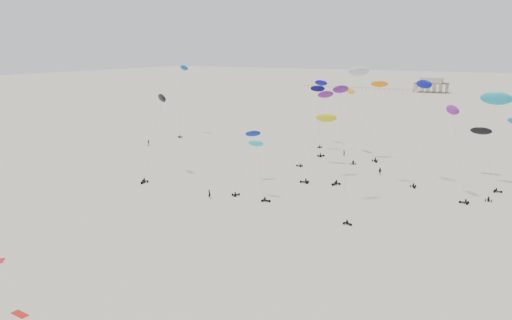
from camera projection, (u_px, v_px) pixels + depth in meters
The scene contains 25 objects.
ground_plane at pixel (389, 123), 200.72m from camera, with size 900.00×900.00×0.00m, color beige.
pavilion_main at pixel (431, 86), 332.73m from camera, with size 21.00×13.00×9.80m.
pier_fence at pixel (355, 88), 357.85m from camera, with size 80.20×0.20×1.50m.
rig_0 at pixel (158, 117), 116.18m from camera, with size 5.32×13.18×19.97m.
rig_1 at pixel (248, 150), 109.69m from camera, with size 5.92×15.82×16.39m.
rig_3 at pixel (362, 124), 109.23m from camera, with size 9.81×9.29×23.26m.
rig_4 at pixel (422, 105), 109.64m from camera, with size 4.55×10.00×22.93m.
rig_5 at pixel (319, 107), 143.04m from camera, with size 8.48×11.15×19.79m.
rig_6 at pixel (362, 85), 132.69m from camera, with size 10.56×6.80×24.98m.
rig_7 at pixel (342, 119), 93.17m from camera, with size 9.41×16.02×25.52m.
rig_8 at pixel (350, 101), 139.26m from camera, with size 10.01×17.94×22.14m.
rig_10 at pixel (455, 128), 99.12m from camera, with size 7.26×7.75×18.70m.
rig_11 at pixel (260, 165), 99.22m from camera, with size 6.05×3.50×11.93m.
rig_12 at pixel (319, 121), 113.72m from camera, with size 4.22×11.55×20.49m.
rig_13 at pixel (324, 122), 128.14m from camera, with size 8.10×8.43×14.07m.
rig_14 at pixel (483, 139), 115.56m from camera, with size 8.69×16.15×17.80m.
rig_15 at pixel (496, 105), 107.27m from camera, with size 6.86×16.97×22.64m.
rig_16 at pixel (321, 91), 154.48m from camera, with size 6.74×10.43×20.51m.
rig_17 at pixel (183, 78), 171.02m from camera, with size 7.36×11.36×24.28m.
spectator_0 at pixel (210, 198), 100.80m from camera, with size 0.79×0.54×2.16m, color black.
spectator_1 at pixel (380, 175), 119.42m from camera, with size 1.01×0.59×2.06m, color black.
spectator_2 at pixel (149, 146), 154.42m from camera, with size 1.32×0.71×2.24m, color black.
spectator_3 at pixel (344, 156), 139.84m from camera, with size 0.71×0.49×1.95m, color black.
grounded_kite_a at pixel (20, 314), 57.15m from camera, with size 2.20×0.90×0.08m, color #B5170B.
grounded_kite_b at pixel (1, 261), 71.43m from camera, with size 1.80×0.70×0.07m, color red.
Camera 1 is at (48.43, -0.41, 29.99)m, focal length 35.00 mm.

